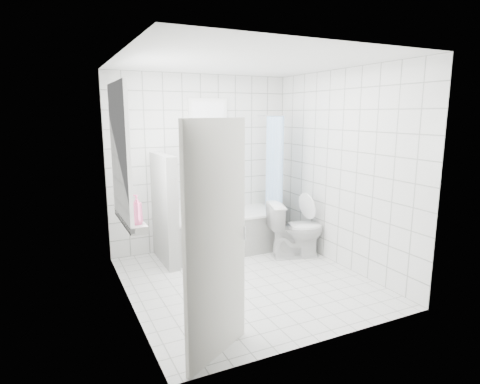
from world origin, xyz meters
TOP-DOWN VIEW (x-y plane):
  - ground at (0.00, 0.00)m, footprint 3.00×3.00m
  - ceiling at (0.00, 0.00)m, footprint 3.00×3.00m
  - wall_back at (0.00, 1.50)m, footprint 2.80×0.02m
  - wall_front at (0.00, -1.50)m, footprint 2.80×0.02m
  - wall_left at (-1.40, 0.00)m, footprint 0.02×3.00m
  - wall_right at (1.40, 0.00)m, footprint 0.02×3.00m
  - window_left at (-1.35, 0.30)m, footprint 0.01×0.90m
  - window_back at (0.10, 1.46)m, footprint 0.50×0.01m
  - window_sill at (-1.31, 0.30)m, footprint 0.18×1.02m
  - door at (-0.91, -1.27)m, footprint 0.70×0.45m
  - bathtub at (0.18, 1.12)m, footprint 1.66×0.77m
  - partition_wall at (-0.71, 1.07)m, footprint 0.15×0.85m
  - tiled_ledge at (1.10, 1.38)m, footprint 0.40×0.24m
  - toilet at (1.03, 0.47)m, footprint 0.87×0.63m
  - curtain_rod at (0.95, 1.10)m, footprint 0.02×0.80m
  - shower_curtain at (0.95, 0.97)m, footprint 0.14×0.48m
  - tub_faucet at (0.28, 1.46)m, footprint 0.18×0.06m
  - sill_bottles at (-1.30, 0.18)m, footprint 0.17×0.66m
  - ledge_bottles at (1.12, 1.34)m, footprint 0.17×0.19m

SIDE VIEW (x-z plane):
  - ground at x=0.00m, z-range 0.00..0.00m
  - tiled_ledge at x=1.10m, z-range 0.00..0.55m
  - bathtub at x=0.18m, z-range 0.00..0.58m
  - toilet at x=1.03m, z-range 0.00..0.80m
  - ledge_bottles at x=1.12m, z-range 0.54..0.81m
  - partition_wall at x=-0.71m, z-range 0.00..1.50m
  - tub_faucet at x=0.28m, z-range 0.82..0.88m
  - window_sill at x=-1.31m, z-range 0.82..0.90m
  - door at x=-0.91m, z-range 0.00..2.00m
  - sill_bottles at x=-1.30m, z-range 0.89..1.21m
  - shower_curtain at x=0.95m, z-range 0.21..1.99m
  - wall_back at x=0.00m, z-range 0.00..2.60m
  - wall_front at x=0.00m, z-range 0.00..2.60m
  - wall_left at x=-1.40m, z-range 0.00..2.60m
  - wall_right at x=1.40m, z-range 0.00..2.60m
  - window_left at x=-1.35m, z-range 0.90..2.30m
  - window_back at x=0.10m, z-range 1.70..2.20m
  - curtain_rod at x=0.95m, z-range 1.99..2.01m
  - ceiling at x=0.00m, z-range 2.60..2.60m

